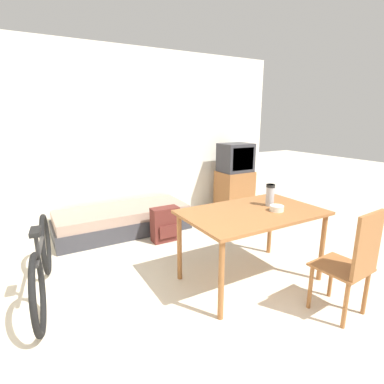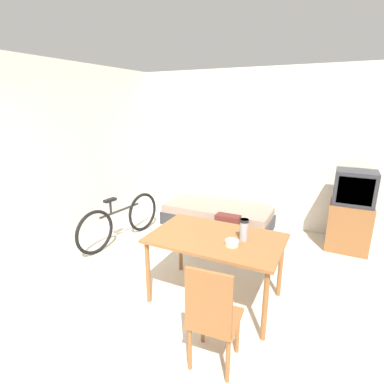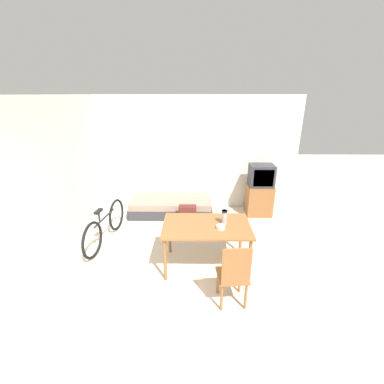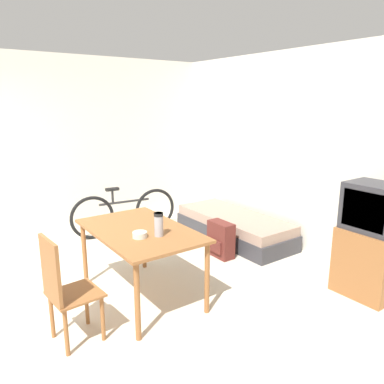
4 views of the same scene
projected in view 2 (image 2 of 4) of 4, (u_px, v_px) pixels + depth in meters
name	position (u px, v px, depth m)	size (l,w,h in m)	color
wall_back	(250.00, 149.00, 5.29)	(5.24, 0.06, 2.70)	silver
wall_left	(74.00, 157.00, 4.49)	(0.06, 4.92, 2.70)	silver
daybed	(217.00, 216.00, 5.37)	(1.93, 0.78, 0.37)	#333338
tv	(351.00, 213.00, 4.40)	(0.58, 0.49, 1.22)	brown
dining_table	(216.00, 244.00, 3.21)	(1.39, 0.87, 0.76)	brown
wooden_chair	(212.00, 315.00, 2.35)	(0.43, 0.43, 0.97)	brown
bicycle	(121.00, 221.00, 4.74)	(0.27, 1.67, 0.75)	black
thermos_flask	(244.00, 229.00, 3.08)	(0.09, 0.09, 0.23)	#99999E
mate_bowl	(232.00, 243.00, 2.99)	(0.14, 0.14, 0.06)	beige
backpack	(227.00, 230.00, 4.66)	(0.38, 0.21, 0.48)	#56231E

